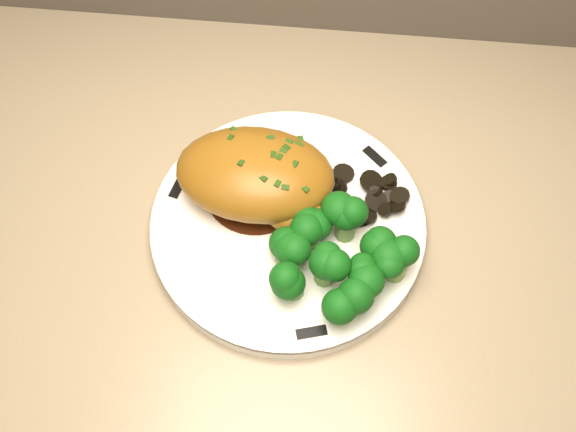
{
  "coord_description": "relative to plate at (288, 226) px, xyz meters",
  "views": [
    {
      "loc": [
        0.52,
        1.37,
        1.49
      ],
      "look_at": [
        0.49,
        1.71,
        0.9
      ],
      "focal_mm": 45.0,
      "sensor_mm": 36.0,
      "label": 1
    }
  ],
  "objects": [
    {
      "name": "chicken_breast",
      "position": [
        -0.03,
        0.03,
        0.04
      ],
      "size": [
        0.16,
        0.11,
        0.06
      ],
      "rotation": [
        0.0,
        0.0,
        -0.05
      ],
      "color": "#956019",
      "rests_on": "plate"
    },
    {
      "name": "rim_accent_2",
      "position": [
        0.03,
        -0.11,
        0.01
      ],
      "size": [
        0.03,
        0.02,
        0.0
      ],
      "primitive_type": "cube",
      "rotation": [
        0.0,
        0.0,
        6.56
      ],
      "color": "black",
      "rests_on": "plate"
    },
    {
      "name": "rim_accent_0",
      "position": [
        0.08,
        0.08,
        0.01
      ],
      "size": [
        0.03,
        0.03,
        0.0
      ],
      "primitive_type": "cube",
      "rotation": [
        0.0,
        0.0,
        2.37
      ],
      "color": "black",
      "rests_on": "plate"
    },
    {
      "name": "broccoli_florets",
      "position": [
        0.05,
        -0.05,
        0.03
      ],
      "size": [
        0.13,
        0.11,
        0.05
      ],
      "rotation": [
        0.0,
        0.0,
        0.34
      ],
      "color": "olive",
      "rests_on": "plate"
    },
    {
      "name": "mushroom_pile",
      "position": [
        0.06,
        0.03,
        0.01
      ],
      "size": [
        0.09,
        0.07,
        0.02
      ],
      "color": "black",
      "rests_on": "plate"
    },
    {
      "name": "gravy_pool",
      "position": [
        -0.03,
        0.03,
        0.01
      ],
      "size": [
        0.1,
        0.1,
        0.0
      ],
      "primitive_type": "cylinder",
      "color": "#38170A",
      "rests_on": "plate"
    },
    {
      "name": "plate",
      "position": [
        0.0,
        0.0,
        0.0
      ],
      "size": [
        0.31,
        0.31,
        0.02
      ],
      "primitive_type": "cylinder",
      "rotation": [
        0.0,
        0.0,
        -0.21
      ],
      "color": "white",
      "rests_on": "counter"
    },
    {
      "name": "rim_accent_1",
      "position": [
        -0.11,
        0.03,
        0.01
      ],
      "size": [
        0.02,
        0.03,
        0.0
      ],
      "primitive_type": "cube",
      "rotation": [
        0.0,
        0.0,
        4.47
      ],
      "color": "black",
      "rests_on": "plate"
    }
  ]
}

